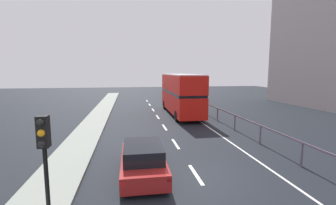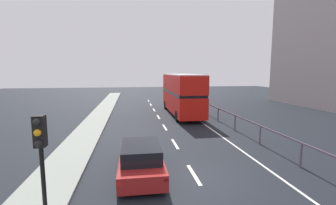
{
  "view_description": "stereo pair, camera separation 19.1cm",
  "coord_description": "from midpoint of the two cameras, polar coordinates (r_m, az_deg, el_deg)",
  "views": [
    {
      "loc": [
        -2.8,
        -9.07,
        4.41
      ],
      "look_at": [
        0.06,
        7.8,
        2.17
      ],
      "focal_mm": 25.14,
      "sensor_mm": 36.0,
      "label": 1
    },
    {
      "loc": [
        -2.61,
        -9.1,
        4.41
      ],
      "look_at": [
        0.06,
        7.8,
        2.17
      ],
      "focal_mm": 25.14,
      "sensor_mm": 36.0,
      "label": 2
    }
  ],
  "objects": [
    {
      "name": "ground_plane",
      "position": [
        10.48,
        7.23,
        -17.79
      ],
      "size": [
        73.48,
        120.0,
        0.1
      ],
      "primitive_type": "cube",
      "color": "black"
    },
    {
      "name": "near_sidewalk_kerb",
      "position": [
        10.53,
        -26.36,
        -17.69
      ],
      "size": [
        2.09,
        80.0,
        0.14
      ],
      "primitive_type": "cube",
      "color": "gray",
      "rests_on": "ground"
    },
    {
      "name": "lane_paint_markings",
      "position": [
        18.52,
        6.68,
        -6.37
      ],
      "size": [
        3.63,
        46.0,
        0.01
      ],
      "color": "silver",
      "rests_on": "ground"
    },
    {
      "name": "bridge_side_railing",
      "position": [
        20.0,
        14.15,
        -2.71
      ],
      "size": [
        0.1,
        42.0,
        1.2
      ],
      "color": "#544559",
      "rests_on": "ground"
    },
    {
      "name": "double_decker_bus_red",
      "position": [
        24.41,
        3.52,
        2.32
      ],
      "size": [
        2.59,
        10.34,
        4.17
      ],
      "rotation": [
        0.0,
        0.0,
        -0.01
      ],
      "color": "red",
      "rests_on": "ground"
    },
    {
      "name": "hatchback_car_near",
      "position": [
        10.45,
        -6.03,
        -13.59
      ],
      "size": [
        1.89,
        4.29,
        1.39
      ],
      "rotation": [
        0.0,
        0.0,
        -0.01
      ],
      "color": "maroon",
      "rests_on": "ground"
    },
    {
      "name": "traffic_signal_pole",
      "position": [
        7.55,
        -27.93,
        -8.59
      ],
      "size": [
        0.3,
        0.42,
        3.06
      ],
      "color": "black",
      "rests_on": "near_sidewalk_kerb"
    }
  ]
}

